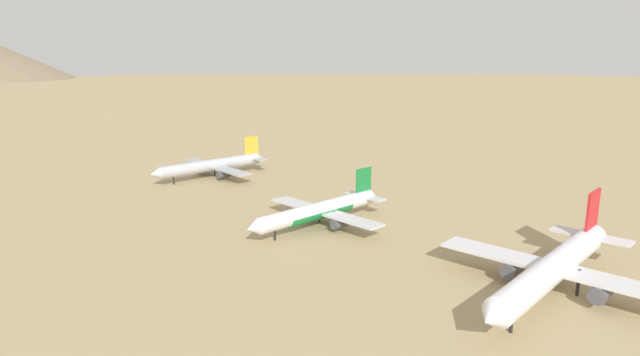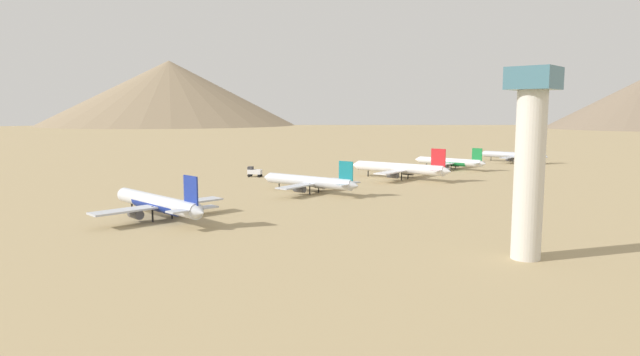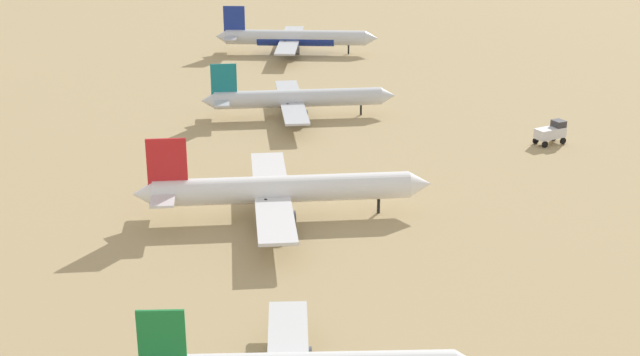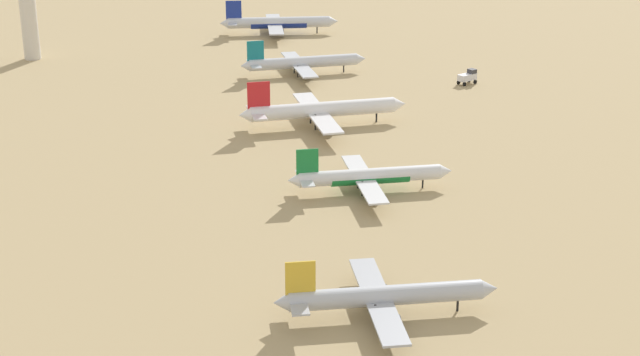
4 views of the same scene
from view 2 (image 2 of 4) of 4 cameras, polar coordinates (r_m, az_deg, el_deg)
The scene contains 10 objects.
ground_plane at distance 196.38m, azimuth 7.99°, elevation -0.20°, with size 1800.00×1800.00×0.00m, color tan.
parked_jet_0 at distance 278.49m, azimuth 19.73°, elevation 2.25°, with size 33.99×27.55×9.82m.
parked_jet_1 at distance 236.60m, azimuth 13.51°, elevation 1.67°, with size 32.96×26.70×9.53m.
parked_jet_2 at distance 198.31m, azimuth 8.45°, elevation 1.01°, with size 40.52×32.95×11.68m.
parked_jet_3 at distance 162.60m, azimuth -1.11°, elevation -0.38°, with size 35.93×29.23×10.36m.
parked_jet_4 at distance 128.58m, azimuth -16.74°, elevation -2.55°, with size 38.79×31.54×11.18m.
service_truck at distance 204.51m, azimuth -6.95°, elevation 0.69°, with size 5.70×4.63×3.90m.
control_tower at distance 94.69m, azimuth 21.27°, elevation 2.35°, with size 7.20×7.20×31.50m.
desert_hill_3 at distance 1021.94m, azimuth -15.55°, elevation 8.62°, with size 449.15×449.15×115.22m, color #8C775B.
desert_hill_5 at distance 1144.71m, azimuth -15.04°, elevation 7.27°, with size 291.76×291.76×68.61m, color #847056.
Camera 2 is at (-105.46, 163.85, 24.41)m, focal length 30.36 mm.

